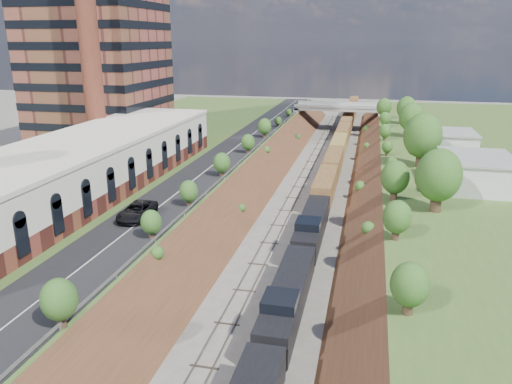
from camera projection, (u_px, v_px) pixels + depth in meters
The scene contains 16 objects.
platform_left at pixel (128, 168), 89.32m from camera, with size 44.00×180.00×5.00m, color #425F27.
embankment_left at pixel (247, 189), 85.33m from camera, with size 7.07×180.00×7.07m, color brown.
embankment_right at pixel (379, 198), 80.62m from camera, with size 7.07×180.00×7.07m, color brown.
rail_left_track at pixel (296, 192), 83.51m from camera, with size 1.58×180.00×0.18m, color gray.
rail_right_track at pixel (327, 194), 82.39m from camera, with size 1.58×180.00×0.18m, color gray.
road at pixel (221, 159), 84.81m from camera, with size 8.00×180.00×0.10m, color black.
guardrail at pixel (244, 158), 83.60m from camera, with size 0.10×171.00×0.70m.
commercial_building at pixel (82, 166), 65.99m from camera, with size 14.30×62.30×7.00m.
smokestack at pixel (89, 36), 79.61m from camera, with size 3.20×3.20×40.00m, color maroon.
overpass at pixel (339, 112), 139.27m from camera, with size 24.50×8.30×7.40m.
white_building_near at pixel (476, 173), 68.42m from camera, with size 9.00×12.00×4.00m, color silver.
white_building_far at pixel (450, 143), 89.08m from camera, with size 8.00×10.00×3.60m, color silver.
tree_right_large at pixel (439, 176), 57.94m from camera, with size 5.25×5.25×7.61m.
tree_left_crest at pixel (134, 237), 46.18m from camera, with size 2.45×2.45×3.55m.
freight_train at pixel (339, 147), 106.08m from camera, with size 2.88×178.27×4.55m.
suv at pixel (137, 211), 56.40m from camera, with size 2.93×6.36×1.77m, color black.
Camera 1 is at (8.82, -19.28, 24.62)m, focal length 35.00 mm.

